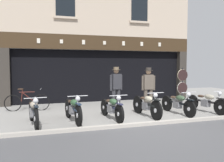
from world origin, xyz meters
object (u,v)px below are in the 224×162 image
object	(u,v)px
motorcycle_center_right	(178,103)
motorcycle_center	(147,105)
motorcycle_right	(206,102)
advert_board_far	(50,65)
shopkeeper_center	(148,86)
motorcycle_far_left	(33,111)
motorcycle_left	(73,109)
tyre_sign_pole	(182,82)
leaning_bicycle	(27,102)
salesman_left	(116,86)
motorcycle_center_left	(112,107)
advert_board_near	(69,65)

from	to	relation	value
motorcycle_center_right	motorcycle_center	bearing A→B (deg)	-1.64
motorcycle_right	advert_board_far	bearing A→B (deg)	-43.10
motorcycle_center_right	shopkeeper_center	world-z (taller)	shopkeeper_center
motorcycle_far_left	motorcycle_right	xyz separation A→B (m)	(6.42, 0.08, -0.02)
motorcycle_far_left	motorcycle_left	world-z (taller)	motorcycle_far_left
motorcycle_right	shopkeeper_center	bearing A→B (deg)	-35.58
motorcycle_left	motorcycle_center_right	size ratio (longest dim) A/B	1.01
motorcycle_far_left	motorcycle_center	bearing A→B (deg)	174.48
tyre_sign_pole	leaning_bicycle	distance (m)	7.29
salesman_left	advert_board_far	size ratio (longest dim) A/B	1.91
shopkeeper_center	motorcycle_center_right	bearing A→B (deg)	134.84
shopkeeper_center	advert_board_far	xyz separation A→B (m)	(-3.70, 3.08, 0.89)
motorcycle_far_left	shopkeeper_center	world-z (taller)	shopkeeper_center
motorcycle_left	tyre_sign_pole	bearing A→B (deg)	-162.61
motorcycle_center_left	shopkeeper_center	distance (m)	2.30
motorcycle_center_right	advert_board_near	distance (m)	5.59
tyre_sign_pole	salesman_left	bearing A→B (deg)	-165.50
salesman_left	leaning_bicycle	size ratio (longest dim) A/B	1.01
motorcycle_center	shopkeeper_center	size ratio (longest dim) A/B	1.13
advert_board_near	motorcycle_center_left	bearing A→B (deg)	-78.81
motorcycle_left	motorcycle_right	distance (m)	5.20
motorcycle_center_left	tyre_sign_pole	xyz separation A→B (m)	(4.47, 2.49, 0.61)
motorcycle_center_left	motorcycle_center	size ratio (longest dim) A/B	0.97
tyre_sign_pole	motorcycle_center_right	bearing A→B (deg)	-127.22
tyre_sign_pole	advert_board_near	xyz separation A→B (m)	(-5.30, 1.72, 0.84)
motorcycle_far_left	leaning_bicycle	xyz separation A→B (m)	(-0.26, 2.58, -0.07)
tyre_sign_pole	shopkeeper_center	bearing A→B (deg)	-151.78
motorcycle_center	salesman_left	distance (m)	1.71
shopkeeper_center	salesman_left	bearing A→B (deg)	-5.68
salesman_left	shopkeeper_center	world-z (taller)	salesman_left
motorcycle_far_left	motorcycle_center_left	distance (m)	2.52
tyre_sign_pole	advert_board_far	size ratio (longest dim) A/B	1.84
salesman_left	advert_board_near	size ratio (longest dim) A/B	1.92
shopkeeper_center	tyre_sign_pole	bearing A→B (deg)	-140.51
shopkeeper_center	advert_board_near	bearing A→B (deg)	-36.91
salesman_left	advert_board_near	distance (m)	3.21
motorcycle_center_right	motorcycle_far_left	bearing A→B (deg)	-2.65
motorcycle_center_left	advert_board_near	xyz separation A→B (m)	(-0.83, 4.20, 1.45)
motorcycle_far_left	motorcycle_left	distance (m)	1.22
motorcycle_center	leaning_bicycle	distance (m)	4.82
motorcycle_left	leaning_bicycle	size ratio (longest dim) A/B	1.14
motorcycle_right	advert_board_far	world-z (taller)	advert_board_far
motorcycle_left	motorcycle_right	xyz separation A→B (m)	(5.20, -0.02, -0.02)
motorcycle_center_right	leaning_bicycle	bearing A→B (deg)	-28.35
motorcycle_right	leaning_bicycle	size ratio (longest dim) A/B	1.15
motorcycle_center_left	advert_board_near	world-z (taller)	advert_board_near
advert_board_near	leaning_bicycle	bearing A→B (deg)	-139.53
advert_board_far	tyre_sign_pole	bearing A→B (deg)	-15.40
motorcycle_center_left	shopkeeper_center	bearing A→B (deg)	-154.42
motorcycle_center	salesman_left	size ratio (longest dim) A/B	1.12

